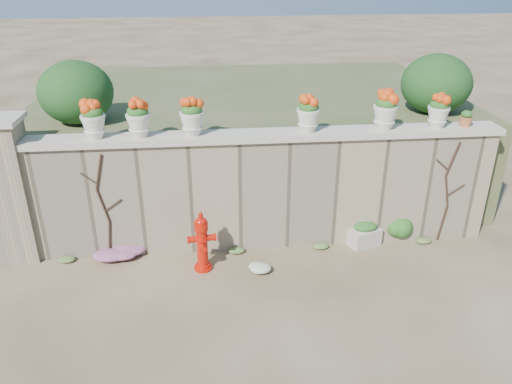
{
  "coord_description": "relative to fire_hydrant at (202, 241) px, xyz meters",
  "views": [
    {
      "loc": [
        -0.9,
        -5.96,
        4.71
      ],
      "look_at": [
        -0.17,
        1.4,
        1.22
      ],
      "focal_mm": 35.0,
      "sensor_mm": 36.0,
      "label": 1
    }
  ],
  "objects": [
    {
      "name": "vine_left",
      "position": [
        -1.59,
        0.52,
        0.46
      ],
      "size": [
        0.6,
        0.04,
        1.91
      ],
      "color": "black",
      "rests_on": "ground"
    },
    {
      "name": "wall_cap",
      "position": [
        1.09,
        0.74,
        1.52
      ],
      "size": [
        8.1,
        0.52,
        0.1
      ],
      "primitive_type": "cube",
      "color": "beige",
      "rests_on": "stone_wall"
    },
    {
      "name": "raised_fill",
      "position": [
        1.09,
        3.94,
        0.47
      ],
      "size": [
        9.0,
        6.0,
        2.0
      ],
      "primitive_type": "cube",
      "color": "#384C23",
      "rests_on": "ground"
    },
    {
      "name": "white_flowers",
      "position": [
        0.87,
        -0.19,
        -0.43
      ],
      "size": [
        0.56,
        0.45,
        0.2
      ],
      "primitive_type": "ellipsoid",
      "color": "white",
      "rests_on": "ground"
    },
    {
      "name": "gate_pillar",
      "position": [
        -3.06,
        0.74,
        0.73
      ],
      "size": [
        0.72,
        0.72,
        2.48
      ],
      "color": "#8D7B5E",
      "rests_on": "ground"
    },
    {
      "name": "back_shrub_left",
      "position": [
        -2.11,
        1.94,
        2.02
      ],
      "size": [
        1.3,
        1.3,
        1.1
      ],
      "primitive_type": "ellipsoid",
      "color": "#143814",
      "rests_on": "raised_fill"
    },
    {
      "name": "urn_pot_0",
      "position": [
        -1.61,
        0.74,
        1.87
      ],
      "size": [
        0.39,
        0.39,
        0.61
      ],
      "color": "beige",
      "rests_on": "wall_cap"
    },
    {
      "name": "stone_wall",
      "position": [
        1.09,
        0.74,
        0.47
      ],
      "size": [
        8.0,
        0.4,
        2.0
      ],
      "primitive_type": "cube",
      "color": "#8D7B5E",
      "rests_on": "ground"
    },
    {
      "name": "urn_pot_5",
      "position": [
        4.02,
        0.74,
        1.85
      ],
      "size": [
        0.36,
        0.36,
        0.57
      ],
      "color": "beige",
      "rests_on": "wall_cap"
    },
    {
      "name": "back_shrub_right",
      "position": [
        4.49,
        1.94,
        2.02
      ],
      "size": [
        1.3,
        1.3,
        1.1
      ],
      "primitive_type": "ellipsoid",
      "color": "#143814",
      "rests_on": "raised_fill"
    },
    {
      "name": "ground",
      "position": [
        1.09,
        -1.06,
        -0.53
      ],
      "size": [
        80.0,
        80.0,
        0.0
      ],
      "primitive_type": "plane",
      "color": "#503E28",
      "rests_on": "ground"
    },
    {
      "name": "fire_hydrant",
      "position": [
        0.0,
        0.0,
        0.0
      ],
      "size": [
        0.46,
        0.32,
        1.05
      ],
      "rotation": [
        0.0,
        0.0,
        0.11
      ],
      "color": "#B81307",
      "rests_on": "ground"
    },
    {
      "name": "terracotta_pot",
      "position": [
        4.53,
        0.74,
        1.69
      ],
      "size": [
        0.22,
        0.22,
        0.26
      ],
      "color": "#AD6135",
      "rests_on": "wall_cap"
    },
    {
      "name": "urn_pot_3",
      "position": [
        1.81,
        0.74,
        1.87
      ],
      "size": [
        0.38,
        0.38,
        0.6
      ],
      "color": "beige",
      "rests_on": "wall_cap"
    },
    {
      "name": "urn_pot_2",
      "position": [
        -0.07,
        0.74,
        1.87
      ],
      "size": [
        0.39,
        0.39,
        0.61
      ],
      "color": "beige",
      "rests_on": "wall_cap"
    },
    {
      "name": "planter_box",
      "position": [
        2.89,
        0.49,
        -0.32
      ],
      "size": [
        0.62,
        0.5,
        0.46
      ],
      "rotation": [
        0.0,
        0.0,
        0.37
      ],
      "color": "beige",
      "rests_on": "ground"
    },
    {
      "name": "magenta_clump",
      "position": [
        -1.42,
        0.49,
        -0.41
      ],
      "size": [
        0.93,
        0.62,
        0.25
      ],
      "primitive_type": "ellipsoid",
      "color": "#C527AA",
      "rests_on": "ground"
    },
    {
      "name": "green_shrub",
      "position": [
        3.6,
        0.49,
        -0.22
      ],
      "size": [
        0.64,
        0.58,
        0.61
      ],
      "primitive_type": "ellipsoid",
      "color": "#1E5119",
      "rests_on": "ground"
    },
    {
      "name": "urn_pot_4",
      "position": [
        3.11,
        0.74,
        1.89
      ],
      "size": [
        0.41,
        0.41,
        0.64
      ],
      "color": "beige",
      "rests_on": "wall_cap"
    },
    {
      "name": "urn_pot_1",
      "position": [
        -0.91,
        0.74,
        1.87
      ],
      "size": [
        0.39,
        0.39,
        0.61
      ],
      "color": "beige",
      "rests_on": "wall_cap"
    },
    {
      "name": "vine_right",
      "position": [
        4.31,
        0.52,
        0.46
      ],
      "size": [
        0.6,
        0.04,
        1.91
      ],
      "color": "black",
      "rests_on": "ground"
    }
  ]
}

